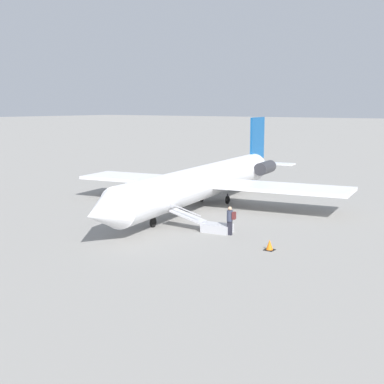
{
  "coord_description": "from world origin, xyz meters",
  "views": [
    {
      "loc": [
        33.13,
        22.53,
        7.68
      ],
      "look_at": [
        3.27,
        1.35,
        1.75
      ],
      "focal_mm": 50.0,
      "sensor_mm": 36.0,
      "label": 1
    }
  ],
  "objects": [
    {
      "name": "airplane_main",
      "position": [
        -0.9,
        -0.15,
        1.97
      ],
      "size": [
        29.02,
        22.17,
        6.59
      ],
      "rotation": [
        0.0,
        0.0,
        0.16
      ],
      "color": "white",
      "rests_on": "ground"
    },
    {
      "name": "traffic_cone_near_stairs",
      "position": [
        8.0,
        9.81,
        0.26
      ],
      "size": [
        0.52,
        0.52,
        0.57
      ],
      "color": "black",
      "rests_on": "ground"
    },
    {
      "name": "passenger",
      "position": [
        6.32,
        6.32,
        1.0
      ],
      "size": [
        0.38,
        0.56,
        1.74
      ],
      "rotation": [
        0.0,
        0.0,
        -1.41
      ],
      "color": "#23232D",
      "rests_on": "ground"
    },
    {
      "name": "ground_plane",
      "position": [
        0.0,
        0.0,
        0.0
      ],
      "size": [
        600.0,
        600.0,
        0.0
      ],
      "primitive_type": "plane",
      "color": "gray"
    },
    {
      "name": "boarding_stairs",
      "position": [
        6.19,
        4.86,
        0.37
      ],
      "size": [
        1.67,
        4.13,
        1.66
      ],
      "rotation": [
        0.0,
        0.0,
        -1.41
      ],
      "color": "#B2B2B7",
      "rests_on": "ground"
    }
  ]
}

